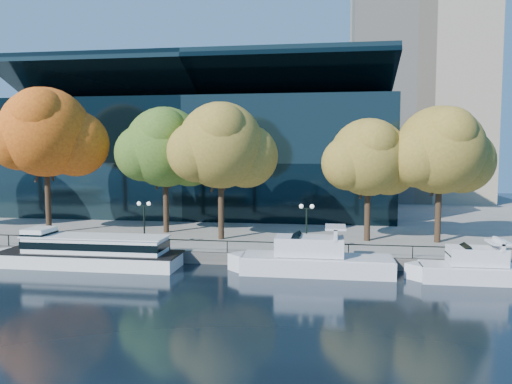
% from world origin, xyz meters
% --- Properties ---
extents(ground, '(160.00, 160.00, 0.00)m').
position_xyz_m(ground, '(0.00, 0.00, 0.00)').
color(ground, black).
rests_on(ground, ground).
extents(promenade, '(90.00, 67.08, 1.00)m').
position_xyz_m(promenade, '(0.00, 36.38, 0.50)').
color(promenade, slate).
rests_on(promenade, ground).
extents(railing, '(88.20, 0.08, 0.99)m').
position_xyz_m(railing, '(0.00, 3.25, 1.94)').
color(railing, black).
rests_on(railing, promenade).
extents(convention_building, '(50.00, 24.57, 21.43)m').
position_xyz_m(convention_building, '(-4.00, 31.79, 8.51)').
color(convention_building, black).
rests_on(convention_building, ground).
extents(office_tower, '(22.50, 22.50, 65.90)m').
position_xyz_m(office_tower, '(28.00, 55.00, 33.02)').
color(office_tower, tan).
rests_on(office_tower, ground).
extents(tour_boat, '(16.37, 3.65, 3.11)m').
position_xyz_m(tour_boat, '(-6.32, 0.68, 1.32)').
color(tour_boat, white).
rests_on(tour_boat, ground).
extents(cruiser_near, '(12.90, 3.32, 3.74)m').
position_xyz_m(cruiser_near, '(12.00, 1.09, 1.16)').
color(cruiser_near, silver).
rests_on(cruiser_near, ground).
extents(cruiser_far, '(9.84, 2.73, 3.21)m').
position_xyz_m(cruiser_far, '(24.04, 0.43, 1.02)').
color(cruiser_far, silver).
rests_on(cruiser_far, ground).
extents(tree_1, '(11.38, 9.33, 14.91)m').
position_xyz_m(tree_1, '(-15.12, 10.19, 11.16)').
color(tree_1, black).
rests_on(tree_1, promenade).
extents(tree_2, '(10.29, 8.44, 12.97)m').
position_xyz_m(tree_2, '(-3.22, 12.31, 9.68)').
color(tree_2, black).
rests_on(tree_2, promenade).
extents(tree_3, '(10.29, 8.44, 13.11)m').
position_xyz_m(tree_3, '(3.30, 9.33, 9.81)').
color(tree_3, black).
rests_on(tree_3, promenade).
extents(tree_4, '(9.08, 7.44, 11.51)m').
position_xyz_m(tree_4, '(17.12, 10.51, 8.72)').
color(tree_4, black).
rests_on(tree_4, promenade).
extents(tree_5, '(10.10, 8.28, 12.59)m').
position_xyz_m(tree_5, '(23.54, 10.59, 9.38)').
color(tree_5, black).
rests_on(tree_5, promenade).
extents(lamp_1, '(1.26, 0.36, 4.03)m').
position_xyz_m(lamp_1, '(-2.73, 4.50, 3.98)').
color(lamp_1, black).
rests_on(lamp_1, promenade).
extents(lamp_2, '(1.26, 0.36, 4.03)m').
position_xyz_m(lamp_2, '(11.54, 4.50, 3.98)').
color(lamp_2, black).
rests_on(lamp_2, promenade).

